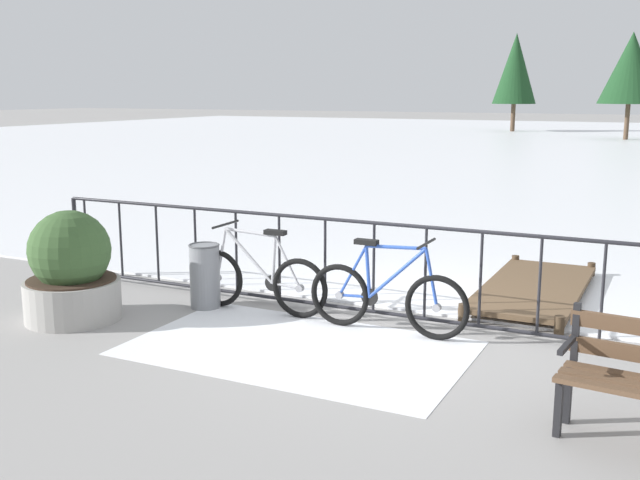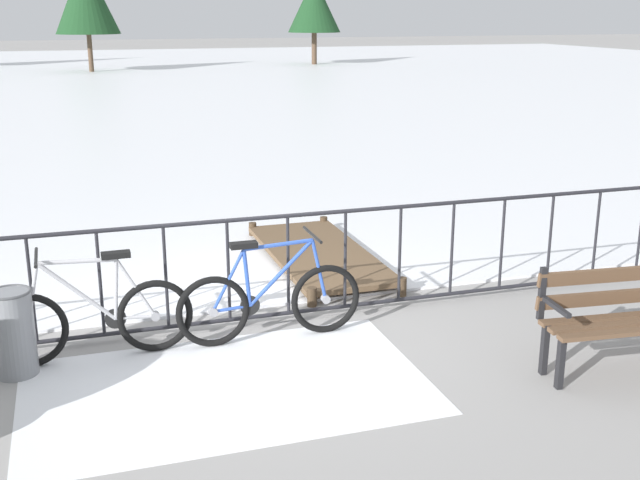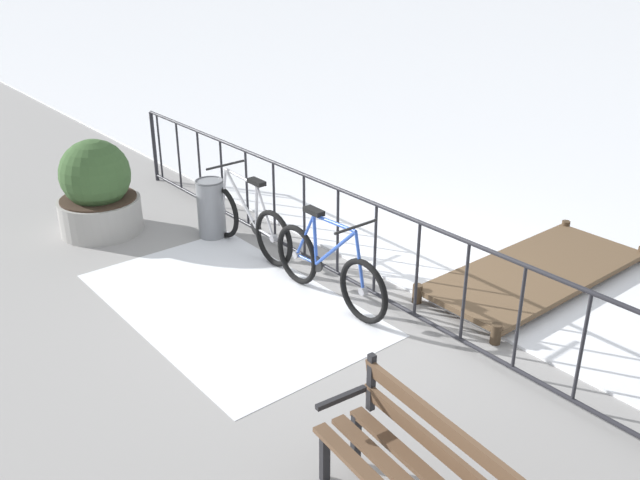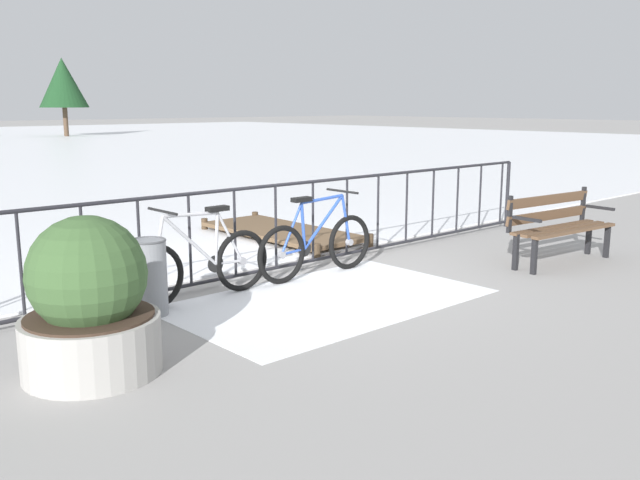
# 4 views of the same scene
# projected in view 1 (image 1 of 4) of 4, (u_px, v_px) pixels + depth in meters

# --- Properties ---
(ground_plane) EXTENTS (160.00, 160.00, 0.00)m
(ground_plane) POSITION_uv_depth(u_px,v_px,m) (398.00, 322.00, 7.94)
(ground_plane) COLOR gray
(frozen_pond) EXTENTS (80.00, 56.00, 0.03)m
(frozen_pond) POSITION_uv_depth(u_px,v_px,m) (622.00, 147.00, 32.93)
(frozen_pond) COLOR white
(frozen_pond) RESTS_ON ground
(snow_patch) EXTENTS (3.19, 1.95, 0.01)m
(snow_patch) POSITION_uv_depth(u_px,v_px,m) (299.00, 348.00, 7.13)
(snow_patch) COLOR white
(snow_patch) RESTS_ON ground
(railing_fence) EXTENTS (9.06, 0.06, 1.07)m
(railing_fence) POSITION_uv_depth(u_px,v_px,m) (399.00, 271.00, 7.83)
(railing_fence) COLOR #232328
(railing_fence) RESTS_ON ground
(bicycle_near_railing) EXTENTS (1.71, 0.52, 0.97)m
(bicycle_near_railing) POSITION_uv_depth(u_px,v_px,m) (258.00, 280.00, 8.24)
(bicycle_near_railing) COLOR black
(bicycle_near_railing) RESTS_ON ground
(bicycle_second) EXTENTS (1.71, 0.52, 0.97)m
(bicycle_second) POSITION_uv_depth(u_px,v_px,m) (387.00, 297.00, 7.53)
(bicycle_second) COLOR black
(bicycle_second) RESTS_ON ground
(planter_with_shrub) EXTENTS (1.01, 1.01, 1.19)m
(planter_with_shrub) POSITION_uv_depth(u_px,v_px,m) (71.00, 271.00, 7.94)
(planter_with_shrub) COLOR #9E9B96
(planter_with_shrub) RESTS_ON ground
(trash_bin) EXTENTS (0.35, 0.35, 0.73)m
(trash_bin) POSITION_uv_depth(u_px,v_px,m) (205.00, 275.00, 8.42)
(trash_bin) COLOR gray
(trash_bin) RESTS_ON ground
(wooden_dock) EXTENTS (1.10, 2.75, 0.20)m
(wooden_dock) POSITION_uv_depth(u_px,v_px,m) (534.00, 288.00, 8.87)
(wooden_dock) COLOR brown
(wooden_dock) RESTS_ON ground
(tree_far_west) EXTENTS (3.05, 3.05, 5.33)m
(tree_far_west) POSITION_uv_depth(u_px,v_px,m) (631.00, 68.00, 37.06)
(tree_far_west) COLOR brown
(tree_far_west) RESTS_ON ground
(tree_west_mid) EXTENTS (2.59, 2.59, 5.85)m
(tree_west_mid) POSITION_uv_depth(u_px,v_px,m) (515.00, 69.00, 44.88)
(tree_west_mid) COLOR brown
(tree_west_mid) RESTS_ON ground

